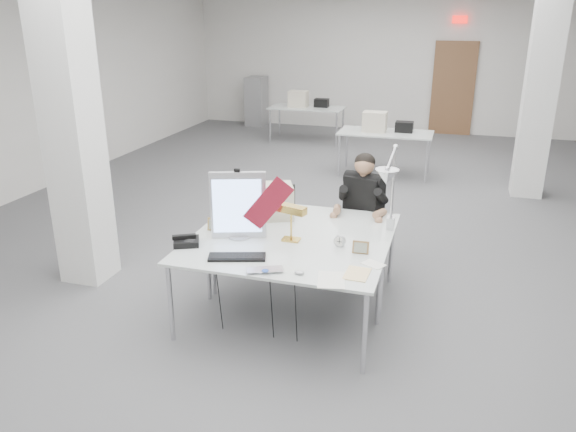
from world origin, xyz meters
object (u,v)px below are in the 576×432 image
Objects in this scene: office_chair at (362,230)px; architect_lamp at (390,194)px; seated_person at (363,194)px; monitor at (238,205)px; beige_monitor at (275,201)px; desk_phone at (186,242)px; desk_main at (277,257)px; bankers_lamp at (291,225)px; laptop at (265,273)px.

office_chair is 1.10× the size of architect_lamp.
seated_person reaches higher than office_chair.
seated_person is 1.52m from monitor.
beige_monitor is 0.42× the size of architect_lamp.
beige_monitor is at bearing -127.26° from office_chair.
seated_person is 2.00m from desk_phone.
architect_lamp reaches higher than seated_person.
desk_main is 2.87× the size of monitor.
office_chair is 1.18× the size of seated_person.
beige_monitor is (0.53, 0.92, 0.14)m from desk_phone.
seated_person is at bearing 71.58° from desk_main.
bankers_lamp is 0.65m from beige_monitor.
desk_main is 0.38m from laptop.
seated_person is at bearing 32.25° from monitor.
seated_person is at bearing 52.47° from laptop.
laptop is 0.94m from desk_phone.
bankers_lamp is 0.93m from architect_lamp.
seated_person is 0.92m from architect_lamp.
architect_lamp is at bearing -34.92° from beige_monitor.
monitor is 2.82× the size of desk_phone.
beige_monitor is (-0.80, -0.56, 0.02)m from seated_person.
office_chair is 4.23× the size of desk_phone.
desk_phone is (-1.34, -1.53, 0.31)m from office_chair.
laptop is at bearing -88.34° from office_chair.
bankers_lamp is at bearing -97.26° from seated_person.
monitor is 0.51m from bankers_lamp.
laptop is at bearing -73.29° from bankers_lamp.
laptop is at bearing -47.20° from desk_phone.
desk_main is 2.27× the size of seated_person.
beige_monitor is at bearing 81.42° from laptop.
laptop is 1.39m from architect_lamp.
desk_main is at bearing -50.75° from monitor.
beige_monitor is at bearing 57.79° from monitor.
architect_lamp reaches higher than bankers_lamp.
office_chair reaches higher than desk_phone.
bankers_lamp is at bearing -152.69° from architect_lamp.
desk_phone is (-0.87, -0.37, -0.12)m from bankers_lamp.
desk_main is at bearing -92.91° from seated_person.
monitor is 0.57m from desk_phone.
architect_lamp reaches higher than beige_monitor.
office_chair is at bearing 33.40° from monitor.
seated_person is 1.90m from laptop.
beige_monitor reaches higher than office_chair.
desk_phone is at bearing -140.44° from bankers_lamp.
bankers_lamp is at bearing 86.58° from desk_main.
monitor is 0.65m from beige_monitor.
laptop is 0.83× the size of beige_monitor.
beige_monitor is (-0.34, 0.55, 0.02)m from bankers_lamp.
seated_person is 3.58× the size of desk_phone.
desk_main is 8.12× the size of desk_phone.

